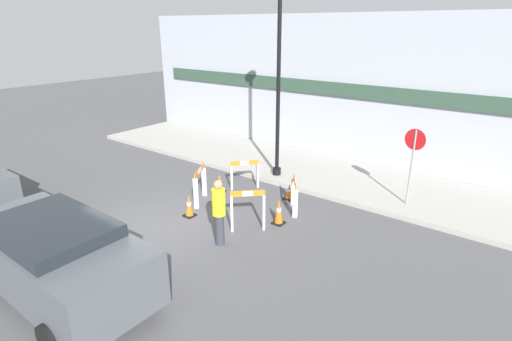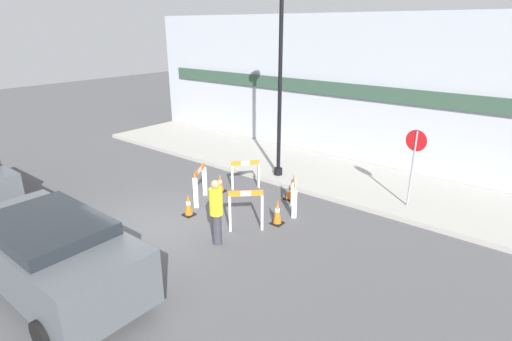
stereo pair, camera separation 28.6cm
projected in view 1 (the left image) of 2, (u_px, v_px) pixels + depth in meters
The scene contains 15 objects.
ground_plane at pixel (155, 230), 10.47m from camera, with size 60.00×60.00×0.00m, color #4C4C4F.
sidewalk_slab at pixel (287, 165), 15.18m from camera, with size 18.00×3.67×0.15m.
storefront_facade at pixel (316, 88), 15.69m from camera, with size 18.00×0.22×5.50m.
streetlamp_post at pixel (279, 60), 12.67m from camera, with size 0.44×0.44×6.12m.
stop_sign at pixel (413, 155), 11.18m from camera, with size 0.60×0.10×2.25m.
barricade_0 at pixel (245, 173), 13.00m from camera, with size 0.69×0.81×0.96m.
barricade_1 at pixel (200, 183), 11.98m from camera, with size 0.61×0.93×1.08m.
barricade_2 at pixel (248, 209), 10.29m from camera, with size 0.73×0.71×1.12m.
barricade_3 at pixel (294, 194), 11.40m from camera, with size 0.63×0.80×0.97m.
traffic_cone_0 at pixel (219, 184), 12.79m from camera, with size 0.30×0.30×0.60m.
traffic_cone_1 at pixel (189, 206), 11.16m from camera, with size 0.30×0.30×0.64m.
traffic_cone_2 at pixel (279, 212), 10.72m from camera, with size 0.30×0.30×0.71m.
traffic_cone_3 at pixel (289, 192), 12.30m from camera, with size 0.30×0.30×0.50m.
person_worker at pixel (219, 210), 9.53m from camera, with size 0.42×0.42×1.67m.
parked_car_1 at pixel (56, 255), 7.66m from camera, with size 4.38×2.01×1.62m.
Camera 1 is at (7.75, -5.79, 5.07)m, focal length 28.00 mm.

